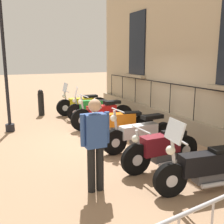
{
  "coord_description": "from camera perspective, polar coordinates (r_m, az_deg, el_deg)",
  "views": [
    {
      "loc": [
        2.97,
        6.72,
        2.37
      ],
      "look_at": [
        -0.14,
        0.0,
        0.8
      ],
      "focal_mm": 42.42,
      "sensor_mm": 36.0,
      "label": 1
    }
  ],
  "objects": [
    {
      "name": "lamppost",
      "position": [
        8.91,
        -22.88,
        19.15
      ],
      "size": [
        0.39,
        1.09,
        4.55
      ],
      "color": "black",
      "rests_on": "ground_plane"
    },
    {
      "name": "motorcycle_white",
      "position": [
        6.82,
        6.08,
        -4.8
      ],
      "size": [
        2.15,
        0.61,
        1.12
      ],
      "color": "black",
      "rests_on": "ground_plane"
    },
    {
      "name": "motorcycle_red",
      "position": [
        8.82,
        -2.0,
        -0.43
      ],
      "size": [
        2.25,
        0.71,
        1.15
      ],
      "color": "black",
      "rests_on": "ground_plane"
    },
    {
      "name": "motorcycle_green",
      "position": [
        9.91,
        -4.38,
        0.67
      ],
      "size": [
        1.88,
        0.77,
        1.27
      ],
      "color": "black",
      "rests_on": "ground_plane"
    },
    {
      "name": "motorcycle_yellow",
      "position": [
        10.95,
        -6.44,
        1.7
      ],
      "size": [
        2.15,
        0.7,
        1.33
      ],
      "color": "black",
      "rests_on": "ground_plane"
    },
    {
      "name": "bollard",
      "position": [
        11.08,
        -15.05,
        2.0
      ],
      "size": [
        0.24,
        0.24,
        1.06
      ],
      "color": "black",
      "rests_on": "ground_plane"
    },
    {
      "name": "motorcycle_maroon",
      "position": [
        5.72,
        10.58,
        -7.87
      ],
      "size": [
        1.91,
        0.68,
        0.96
      ],
      "color": "black",
      "rests_on": "ground_plane"
    },
    {
      "name": "pedestrian_standing",
      "position": [
        4.6,
        -3.64,
        -6.14
      ],
      "size": [
        0.53,
        0.22,
        1.67
      ],
      "color": "black",
      "rests_on": "ground_plane"
    },
    {
      "name": "ground_plane",
      "position": [
        7.72,
        -0.93,
        -5.91
      ],
      "size": [
        60.0,
        60.0,
        0.0
      ],
      "primitive_type": "plane",
      "color": "#9E7A5B"
    },
    {
      "name": "motorcycle_orange",
      "position": [
        7.73,
        1.65,
        -2.43
      ],
      "size": [
        2.07,
        0.82,
        1.02
      ],
      "color": "black",
      "rests_on": "ground_plane"
    },
    {
      "name": "motorcycle_black",
      "position": [
        5.06,
        19.63,
        -11.22
      ],
      "size": [
        2.06,
        0.67,
        1.34
      ],
      "color": "black",
      "rests_on": "ground_plane"
    }
  ]
}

